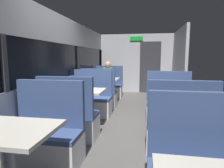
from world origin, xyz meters
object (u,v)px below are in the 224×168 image
at_px(bench_near_window_facing_entry, 46,139).
at_px(bench_mid_window_facing_end, 69,120).
at_px(bench_rear_aisle_facing_entry, 169,107).
at_px(seated_passenger, 108,82).
at_px(bench_rear_aisle_facing_end, 179,131).
at_px(bench_far_window_facing_end, 99,95).
at_px(dining_table_mid_window, 82,95).
at_px(bench_mid_window_facing_entry, 92,102).
at_px(bench_far_window_facing_entry, 109,88).
at_px(dining_table_far_window, 104,81).
at_px(dining_table_rear_aisle, 174,100).
at_px(dining_table_near_window, 8,139).

distance_m(bench_near_window_facing_entry, bench_mid_window_facing_end, 0.81).
bearing_deg(bench_rear_aisle_facing_entry, seated_passenger, 127.45).
bearing_deg(bench_rear_aisle_facing_end, bench_far_window_facing_end, 126.61).
bearing_deg(dining_table_mid_window, bench_mid_window_facing_entry, 90.00).
distance_m(bench_mid_window_facing_end, bench_far_window_facing_entry, 3.61).
height_order(dining_table_far_window, seated_passenger, seated_passenger).
relative_size(bench_mid_window_facing_entry, seated_passenger, 0.87).
xyz_separation_m(bench_mid_window_facing_entry, bench_far_window_facing_end, (0.00, 0.81, 0.00)).
xyz_separation_m(bench_mid_window_facing_end, bench_far_window_facing_end, (0.00, 2.21, 0.00)).
height_order(bench_near_window_facing_entry, bench_far_window_facing_entry, same).
xyz_separation_m(dining_table_far_window, dining_table_rear_aisle, (1.79, -2.41, 0.00)).
relative_size(bench_near_window_facing_entry, bench_mid_window_facing_end, 1.00).
height_order(dining_table_far_window, bench_far_window_facing_entry, bench_far_window_facing_entry).
height_order(bench_far_window_facing_entry, seated_passenger, seated_passenger).
bearing_deg(bench_rear_aisle_facing_entry, bench_mid_window_facing_end, -146.19).
height_order(bench_near_window_facing_entry, bench_far_window_facing_end, same).
distance_m(bench_far_window_facing_entry, bench_rear_aisle_facing_entry, 3.00).
relative_size(bench_mid_window_facing_entry, bench_far_window_facing_end, 1.00).
xyz_separation_m(dining_table_near_window, bench_far_window_facing_entry, (0.00, 5.12, -0.31)).
bearing_deg(bench_mid_window_facing_end, bench_mid_window_facing_entry, 90.00).
bearing_deg(bench_near_window_facing_entry, dining_table_mid_window, 90.00).
distance_m(dining_table_near_window, bench_rear_aisle_facing_entry, 3.26).
bearing_deg(bench_near_window_facing_entry, bench_mid_window_facing_entry, 90.00).
relative_size(bench_mid_window_facing_end, bench_rear_aisle_facing_end, 1.00).
distance_m(bench_rear_aisle_facing_end, seated_passenger, 4.15).
height_order(dining_table_near_window, dining_table_rear_aisle, same).
relative_size(dining_table_near_window, bench_rear_aisle_facing_end, 0.82).
distance_m(dining_table_near_window, dining_table_rear_aisle, 2.69).
distance_m(bench_near_window_facing_entry, dining_table_rear_aisle, 2.24).
relative_size(dining_table_near_window, bench_far_window_facing_entry, 0.82).
bearing_deg(dining_table_near_window, bench_far_window_facing_end, 90.00).
relative_size(dining_table_near_window, bench_rear_aisle_facing_entry, 0.82).
bearing_deg(bench_rear_aisle_facing_entry, bench_far_window_facing_end, 150.56).
distance_m(bench_near_window_facing_entry, seated_passenger, 4.35).
xyz_separation_m(bench_mid_window_facing_end, seated_passenger, (0.00, 3.54, 0.21)).
relative_size(bench_mid_window_facing_end, bench_mid_window_facing_entry, 1.00).
bearing_deg(dining_table_far_window, seated_passenger, 90.00).
distance_m(bench_far_window_facing_entry, bench_rear_aisle_facing_end, 4.21).
relative_size(bench_near_window_facing_entry, bench_far_window_facing_entry, 1.00).
bearing_deg(dining_table_near_window, bench_mid_window_facing_end, 90.00).
relative_size(bench_mid_window_facing_end, dining_table_rear_aisle, 1.22).
xyz_separation_m(bench_near_window_facing_entry, bench_rear_aisle_facing_entry, (1.79, 2.01, 0.00)).
relative_size(bench_mid_window_facing_end, seated_passenger, 0.87).
bearing_deg(seated_passenger, bench_rear_aisle_facing_end, -64.40).
xyz_separation_m(bench_near_window_facing_entry, bench_rear_aisle_facing_end, (1.79, 0.61, 0.00)).
bearing_deg(bench_rear_aisle_facing_end, bench_mid_window_facing_entry, 138.23).
relative_size(dining_table_far_window, bench_far_window_facing_entry, 0.82).
bearing_deg(dining_table_far_window, bench_far_window_facing_end, -90.00).
bearing_deg(bench_mid_window_facing_entry, dining_table_mid_window, -90.00).
height_order(dining_table_mid_window, bench_mid_window_facing_end, bench_mid_window_facing_end).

